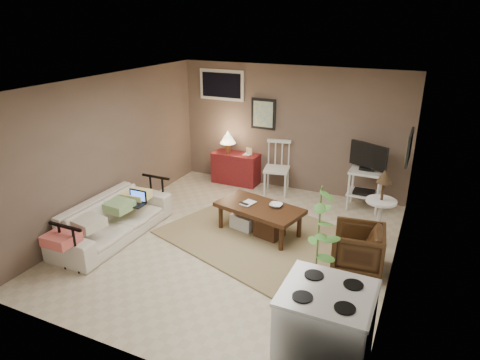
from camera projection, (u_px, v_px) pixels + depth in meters
The scene contains 20 objects.
floor at pixel (234, 243), 6.51m from camera, with size 5.00×5.00×0.00m, color #C1B293.
art_back at pixel (263, 114), 8.30m from camera, with size 0.50×0.03×0.60m, color black.
art_right at pixel (410, 147), 5.98m from camera, with size 0.03×0.60×0.45m, color black.
window at pixel (222, 85), 8.47m from camera, with size 0.96×0.03×0.60m, color silver.
rug at pixel (261, 236), 6.69m from camera, with size 2.76×2.21×0.03m, color #8B7851.
coffee_table at pixel (259, 217), 6.71m from camera, with size 1.45×0.97×0.51m.
sofa at pixel (112, 213), 6.57m from camera, with size 2.06×0.60×0.80m, color beige.
sofa_pillows at pixel (103, 215), 6.31m from camera, with size 0.40×1.96×0.14m, color beige, non-canonical shape.
sofa_end_rails at pixel (119, 218), 6.54m from camera, with size 0.55×2.06×0.69m, color black, non-canonical shape.
laptop at pixel (136, 200), 6.75m from camera, with size 0.32×0.23×0.22m.
red_console at pixel (235, 165), 8.74m from camera, with size 0.95×0.42×1.09m.
spindle_chair at pixel (277, 169), 8.21m from camera, with size 0.54×0.54×1.02m.
tv_stand at pixel (366, 175), 7.46m from camera, with size 0.67×0.46×1.21m.
side_table at pixel (382, 199), 6.25m from camera, with size 0.45×0.45×1.19m.
armchair at pixel (358, 246), 5.76m from camera, with size 0.66×0.62×0.68m, color #321E0D.
potted_plant at pixel (318, 238), 5.06m from camera, with size 0.37×0.37×1.47m.
stove at pixel (324, 339), 3.86m from camera, with size 0.80×0.74×1.04m.
bowl at pixel (276, 201), 6.58m from camera, with size 0.20×0.05×0.20m, color #3E2511.
book_table at pixel (244, 195), 6.73m from camera, with size 0.18×0.02×0.24m, color #3E2511.
book_console at pixel (244, 150), 8.55m from camera, with size 0.15×0.02×0.20m, color #3E2511.
Camera 1 is at (2.48, -5.16, 3.25)m, focal length 32.00 mm.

